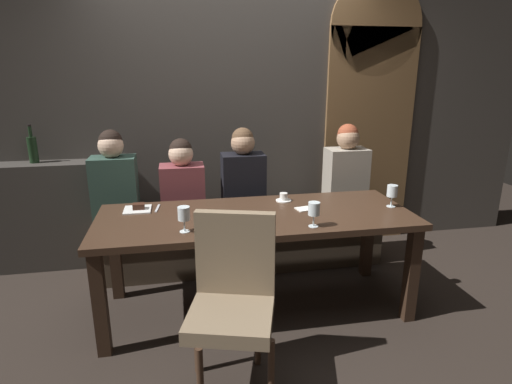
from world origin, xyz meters
The scene contains 19 objects.
ground centered at (0.00, 0.00, 0.00)m, with size 9.00×9.00×0.00m, color black.
back_wall_tiled centered at (0.00, 1.22, 1.50)m, with size 6.00×0.12×3.00m, color #423D38.
arched_door centered at (1.35, 1.15, 1.36)m, with size 0.90×0.05×2.55m.
back_counter centered at (-1.55, 1.04, 0.47)m, with size 1.10×0.28×0.95m, color #38342F.
dining_table centered at (0.00, 0.00, 0.65)m, with size 2.20×0.84×0.74m.
banquette_bench centered at (0.00, 0.70, 0.23)m, with size 2.50×0.44×0.45m.
chair_near_side centered at (-0.26, -0.72, 0.56)m, with size 0.54×0.54×0.98m.
diner_redhead centered at (-1.04, 0.72, 0.83)m, with size 0.36×0.24×0.81m.
diner_bearded centered at (-0.50, 0.68, 0.79)m, with size 0.36×0.24×0.73m.
diner_far_end centered at (0.01, 0.68, 0.83)m, with size 0.36×0.24×0.81m.
diner_near_end centered at (0.96, 0.73, 0.83)m, with size 0.36×0.24×0.81m.
wine_bottle_dark_red centered at (-1.73, 1.06, 1.07)m, with size 0.08×0.08×0.33m.
wine_glass_far_right centered at (-0.50, -0.25, 0.86)m, with size 0.08×0.08×0.16m.
wine_glass_center_back centered at (0.32, -0.31, 0.85)m, with size 0.08×0.08×0.16m.
wine_glass_near_left centered at (1.01, -0.02, 0.86)m, with size 0.08×0.08×0.16m.
espresso_cup centered at (0.26, 0.26, 0.77)m, with size 0.12×0.12×0.06m.
dessert_plate centered at (-0.82, 0.24, 0.75)m, with size 0.19×0.19×0.05m.
fork_on_table centered at (-0.69, 0.25, 0.74)m, with size 0.02×0.17×0.01m, color silver.
folded_napkin centered at (0.36, 0.03, 0.74)m, with size 0.11×0.10×0.01m, color silver.
Camera 1 is at (-0.51, -2.73, 1.71)m, focal length 29.40 mm.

